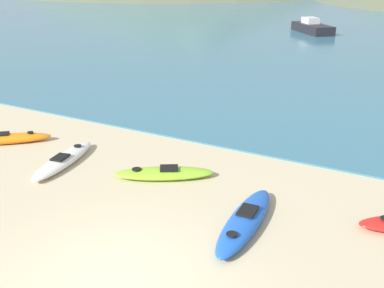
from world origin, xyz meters
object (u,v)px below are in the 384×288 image
at_px(kayak_on_sand_0, 164,173).
at_px(kayak_on_sand_1, 245,220).
at_px(kayak_on_sand_2, 64,160).
at_px(moored_boat_2, 312,27).
at_px(kayak_on_sand_4, 6,139).

distance_m(kayak_on_sand_0, kayak_on_sand_1, 3.34).
height_order(kayak_on_sand_0, kayak_on_sand_1, kayak_on_sand_1).
xyz_separation_m(kayak_on_sand_0, kayak_on_sand_2, (-3.28, -0.66, -0.01)).
distance_m(kayak_on_sand_2, moored_boat_2, 32.56).
xyz_separation_m(kayak_on_sand_1, kayak_on_sand_2, (-6.35, 0.66, -0.02)).
bearing_deg(moored_boat_2, kayak_on_sand_4, -94.23).
xyz_separation_m(kayak_on_sand_1, moored_boat_2, (-6.98, 33.21, 0.35)).
relative_size(kayak_on_sand_1, moored_boat_2, 0.67).
bearing_deg(kayak_on_sand_2, kayak_on_sand_0, 11.42).
bearing_deg(kayak_on_sand_4, kayak_on_sand_2, -7.02).
bearing_deg(kayak_on_sand_2, kayak_on_sand_4, 172.98).
bearing_deg(kayak_on_sand_1, kayak_on_sand_2, 174.08).
bearing_deg(kayak_on_sand_2, moored_boat_2, 91.11).
bearing_deg(kayak_on_sand_0, kayak_on_sand_2, -168.58).
relative_size(kayak_on_sand_2, kayak_on_sand_4, 1.18).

